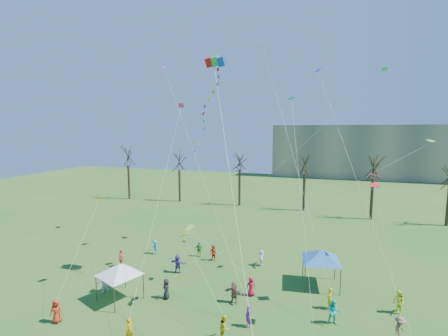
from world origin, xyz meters
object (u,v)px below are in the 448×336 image
(canopy_tent_white, at_px, (119,269))
(canopy_tent_blue, at_px, (321,255))
(big_box_kite, at_px, (210,112))
(distant_building, at_px, (381,152))

(canopy_tent_white, xyz_separation_m, canopy_tent_blue, (15.48, 7.25, 0.23))
(canopy_tent_white, distance_m, canopy_tent_blue, 17.10)
(canopy_tent_white, bearing_deg, canopy_tent_blue, 25.10)
(big_box_kite, height_order, canopy_tent_white, big_box_kite)
(distant_building, bearing_deg, big_box_kite, -108.94)
(big_box_kite, relative_size, canopy_tent_blue, 5.03)
(distant_building, bearing_deg, canopy_tent_blue, -102.83)
(big_box_kite, bearing_deg, canopy_tent_blue, 18.32)
(big_box_kite, distance_m, canopy_tent_blue, 15.69)
(distant_building, height_order, canopy_tent_white, distant_building)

